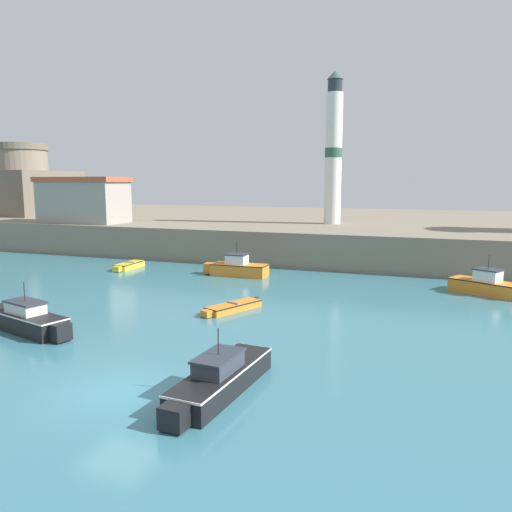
% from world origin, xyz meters
% --- Properties ---
extents(ground_plane, '(200.00, 200.00, 0.00)m').
position_xyz_m(ground_plane, '(0.00, 0.00, 0.00)').
color(ground_plane, teal).
extents(quay_seawall, '(120.00, 40.00, 2.94)m').
position_xyz_m(quay_seawall, '(0.00, 45.09, 1.47)').
color(quay_seawall, gray).
rests_on(quay_seawall, ground).
extents(dinghy_orange_0, '(2.32, 3.92, 0.48)m').
position_xyz_m(dinghy_orange_0, '(-0.51, 11.22, 0.23)').
color(dinghy_orange_0, orange).
rests_on(dinghy_orange_0, ground).
extents(motorboat_orange_1, '(4.80, 3.38, 2.54)m').
position_xyz_m(motorboat_orange_1, '(12.99, 20.50, 0.60)').
color(motorboat_orange_1, orange).
rests_on(motorboat_orange_1, ground).
extents(motorboat_orange_3, '(4.97, 1.69, 2.57)m').
position_xyz_m(motorboat_orange_3, '(-4.22, 20.94, 0.61)').
color(motorboat_orange_3, orange).
rests_on(motorboat_orange_3, ground).
extents(dinghy_yellow_4, '(1.22, 3.81, 0.56)m').
position_xyz_m(dinghy_yellow_4, '(-13.78, 20.76, 0.27)').
color(dinghy_yellow_4, yellow).
rests_on(dinghy_yellow_4, ground).
extents(motorboat_black_5, '(6.16, 2.81, 2.38)m').
position_xyz_m(motorboat_black_5, '(-8.35, 4.35, 0.57)').
color(motorboat_black_5, black).
rests_on(motorboat_black_5, ground).
extents(motorboat_black_6, '(1.77, 6.01, 2.28)m').
position_xyz_m(motorboat_black_6, '(3.30, 1.10, 0.52)').
color(motorboat_black_6, black).
rests_on(motorboat_black_6, ground).
extents(fortress, '(10.74, 10.74, 8.83)m').
position_xyz_m(fortress, '(-40.00, 36.34, 6.29)').
color(fortress, '#685E4F').
rests_on(fortress, quay_seawall).
extents(lighthouse, '(1.67, 1.67, 14.54)m').
position_xyz_m(lighthouse, '(0.00, 35.40, 10.02)').
color(lighthouse, silver).
rests_on(lighthouse, quay_seawall).
extents(harbor_shed_near_wharf, '(9.00, 4.47, 4.59)m').
position_xyz_m(harbor_shed_near_wharf, '(-24.00, 28.15, 5.26)').
color(harbor_shed_near_wharf, gray).
rests_on(harbor_shed_near_wharf, quay_seawall).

